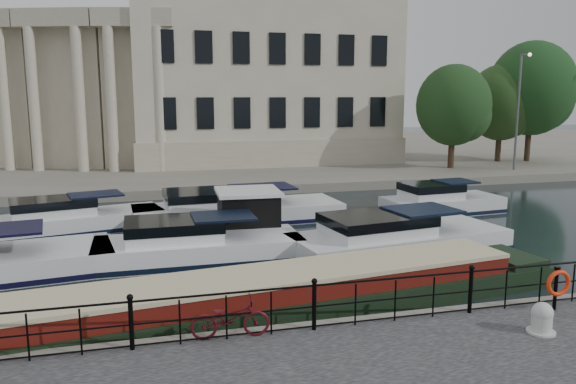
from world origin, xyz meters
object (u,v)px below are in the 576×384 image
object	(u,v)px
mooring_bollard	(542,319)
life_ring_post	(558,284)
harbour_hut	(248,219)
narrowboat	(280,302)
bicycle	(230,318)

from	to	relation	value
mooring_bollard	life_ring_post	bearing A→B (deg)	39.24
life_ring_post	harbour_hut	xyz separation A→B (m)	(-5.78, 10.45, -0.29)
life_ring_post	narrowboat	size ratio (longest dim) A/B	0.06
bicycle	harbour_hut	xyz separation A→B (m)	(2.28, 9.97, -0.05)
bicycle	harbour_hut	bearing A→B (deg)	-8.88
harbour_hut	bicycle	bearing A→B (deg)	-100.32
mooring_bollard	harbour_hut	world-z (taller)	harbour_hut
life_ring_post	narrowboat	bearing A→B (deg)	156.55
narrowboat	harbour_hut	xyz separation A→B (m)	(0.59, 7.69, 0.59)
mooring_bollard	harbour_hut	xyz separation A→B (m)	(-4.53, 11.48, 0.07)
bicycle	mooring_bollard	distance (m)	6.98
bicycle	mooring_bollard	xyz separation A→B (m)	(6.81, -1.51, -0.12)
life_ring_post	mooring_bollard	bearing A→B (deg)	-140.76
mooring_bollard	life_ring_post	xyz separation A→B (m)	(1.26, 1.03, 0.36)
bicycle	life_ring_post	bearing A→B (deg)	-89.41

